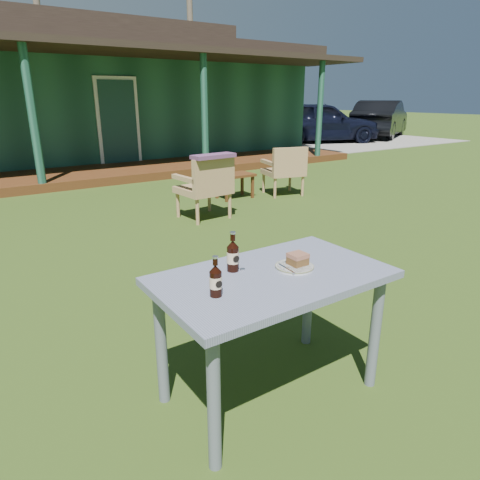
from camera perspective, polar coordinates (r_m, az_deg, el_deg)
ground at (r=3.77m, az=-11.23°, el=-6.62°), size 80.00×80.00×0.00m
gravel_strip at (r=16.65m, az=11.37°, el=12.82°), size 9.00×6.00×0.02m
tree_mid at (r=22.32m, az=-25.25°, el=25.15°), size 0.28×0.28×9.50m
tree_right at (r=23.20m, az=-6.72°, el=28.19°), size 0.28×0.28×11.00m
car_near at (r=16.03m, az=10.49°, el=15.21°), size 4.55×3.07×1.44m
car_far at (r=18.79m, az=18.22°, el=15.07°), size 4.57×3.43×1.44m
cafe_table at (r=2.24m, az=4.34°, el=-6.92°), size 1.20×0.70×0.72m
plate at (r=2.28m, az=7.28°, el=-3.54°), size 0.20×0.20×0.01m
cake_slice at (r=2.29m, az=7.70°, el=-2.50°), size 0.09×0.09×0.06m
fork at (r=2.23m, az=6.20°, el=-3.80°), size 0.02×0.14×0.00m
cola_bottle_near at (r=2.20m, az=-0.96°, el=-2.07°), size 0.06×0.07×0.21m
cola_bottle_far at (r=1.93m, az=-3.26°, el=-5.38°), size 0.06×0.06×0.19m
bottle_cap at (r=2.24m, az=0.34°, el=-3.94°), size 0.03×0.03×0.01m
armchair_left at (r=5.74m, az=-4.47°, el=7.38°), size 0.67×0.63×0.84m
armchair_right at (r=7.22m, az=6.07°, el=9.50°), size 0.72×0.69×0.81m
floral_throw at (r=5.54m, az=-3.56°, el=11.10°), size 0.60×0.25×0.05m
side_table at (r=6.98m, az=-0.72°, el=8.34°), size 0.60×0.40×0.40m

